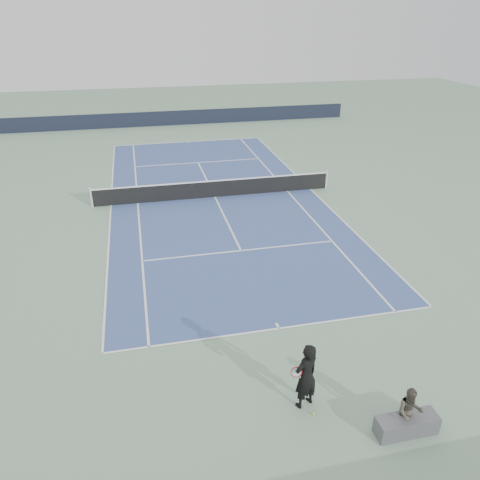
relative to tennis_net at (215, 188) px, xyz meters
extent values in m
plane|color=gray|center=(0.00, 0.00, -0.50)|extent=(80.00, 80.00, 0.00)
cube|color=#394F87|center=(0.00, 0.00, -0.50)|extent=(10.97, 23.77, 0.01)
cylinder|color=silver|center=(-6.40, 0.00, 0.03)|extent=(0.10, 0.10, 1.07)
cylinder|color=silver|center=(6.40, 0.00, 0.03)|extent=(0.10, 0.10, 1.07)
cube|color=black|center=(0.00, 0.00, -0.04)|extent=(12.80, 0.03, 0.90)
cube|color=white|center=(0.00, 0.00, 0.43)|extent=(12.80, 0.04, 0.06)
cube|color=black|center=(0.00, 17.88, 0.10)|extent=(30.00, 0.25, 1.20)
imported|color=black|center=(-0.30, -15.07, 0.45)|extent=(0.87, 0.75, 1.91)
torus|color=#980C0E|center=(-0.58, -15.12, 0.68)|extent=(0.34, 0.18, 0.36)
cylinder|color=white|center=(-0.58, -15.12, 0.68)|extent=(0.29, 0.14, 0.32)
cylinder|color=white|center=(-0.46, -15.09, 0.42)|extent=(0.08, 0.13, 0.27)
sphere|color=#C1D52B|center=(-0.18, -15.46, -0.47)|extent=(0.07, 0.07, 0.07)
cube|color=#505155|center=(1.80, -16.46, -0.26)|extent=(1.59, 0.94, 0.49)
imported|color=#464238|center=(1.80, -16.46, 0.18)|extent=(0.75, 0.67, 1.30)
camera|label=1|loc=(-3.88, -23.44, 8.74)|focal=35.00mm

